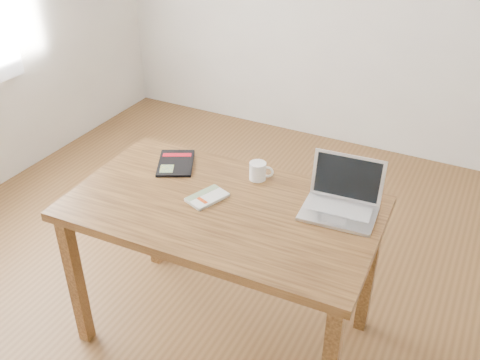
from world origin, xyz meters
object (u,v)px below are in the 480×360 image
at_px(white_guidebook, 207,197).
at_px(coffee_mug, 258,171).
at_px(laptop, 342,200).
at_px(desk, 223,222).
at_px(black_guidebook, 176,163).

relative_size(white_guidebook, coffee_mug, 1.79).
distance_m(white_guidebook, laptop, 0.56).
bearing_deg(coffee_mug, laptop, -25.42).
distance_m(desk, laptop, 0.50).
distance_m(laptop, coffee_mug, 0.41).
xyz_separation_m(desk, coffee_mug, (0.04, 0.25, 0.13)).
xyz_separation_m(laptop, coffee_mug, (-0.40, 0.06, -0.00)).
height_order(laptop, coffee_mug, laptop).
bearing_deg(desk, white_guidebook, 172.41).
bearing_deg(coffee_mug, black_guidebook, 171.36).
xyz_separation_m(white_guidebook, coffee_mug, (0.12, 0.24, 0.04)).
xyz_separation_m(black_guidebook, coffee_mug, (0.40, 0.06, 0.04)).
xyz_separation_m(white_guidebook, laptop, (0.52, 0.18, 0.04)).
distance_m(desk, black_guidebook, 0.41).
relative_size(black_guidebook, coffee_mug, 2.65).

